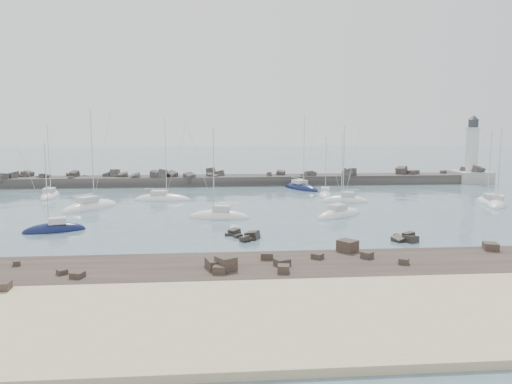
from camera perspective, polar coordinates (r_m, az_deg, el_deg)
ground at (r=63.04m, az=1.17°, el=-3.36°), size 400.00×400.00×0.00m
sand_strip at (r=32.62m, az=7.33°, el=-14.39°), size 140.00×14.00×1.00m
rock_shelf at (r=41.87m, az=3.94°, el=-9.21°), size 140.00×12.41×1.83m
rock_cluster_near at (r=54.06m, az=-1.28°, el=-5.14°), size 3.93×4.68×1.58m
rock_cluster_far at (r=55.16m, az=16.78°, el=-5.16°), size 3.06×2.99×1.46m
breakwater at (r=100.18m, az=-5.46°, el=1.00°), size 115.00×7.23×5.09m
lighthouse at (r=113.36m, az=23.33°, el=2.61°), size 7.00×7.00×14.60m
sailboat_1 at (r=90.32m, az=-22.47°, el=-0.44°), size 3.19×8.39×12.98m
sailboat_2 at (r=61.67m, az=-22.04°, el=-4.07°), size 7.16×4.11×11.05m
sailboat_3 at (r=75.95m, az=-18.43°, el=-1.72°), size 8.16×9.69×15.41m
sailboat_4 at (r=81.46m, az=-10.68°, el=-0.83°), size 9.26×3.83×14.08m
sailboat_5 at (r=65.24m, az=-4.24°, el=-2.87°), size 8.24×3.97×12.66m
sailboat_6 at (r=85.59m, az=7.92°, el=-0.35°), size 3.60×7.11×10.86m
sailboat_7 at (r=67.41m, az=9.50°, el=-2.61°), size 8.08×6.76×12.90m
sailboat_8 at (r=93.72m, az=5.16°, el=0.42°), size 6.92×9.75×14.85m
sailboat_9 at (r=79.45m, az=10.15°, el=-1.02°), size 7.53×3.41×11.66m
sailboat_10 at (r=84.33m, az=25.09°, el=-1.14°), size 3.42×7.94×12.27m
sailboat_11 at (r=83.23m, az=25.88°, el=-1.31°), size 6.53×7.82×12.44m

